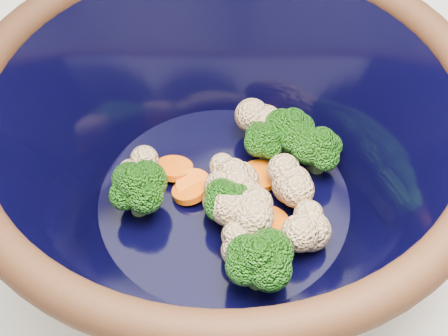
% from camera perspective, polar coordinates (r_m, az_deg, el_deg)
% --- Properties ---
extents(counter, '(1.20, 1.20, 0.90)m').
position_cam_1_polar(counter, '(0.99, -2.70, -14.55)').
color(counter, white).
rests_on(counter, ground).
extents(mixing_bowl, '(0.43, 0.43, 0.16)m').
position_cam_1_polar(mixing_bowl, '(0.47, -0.00, 1.23)').
color(mixing_bowl, black).
rests_on(mixing_bowl, counter).
extents(vegetable_pile, '(0.19, 0.17, 0.06)m').
position_cam_1_polar(vegetable_pile, '(0.50, 2.02, -1.41)').
color(vegetable_pile, '#608442').
rests_on(vegetable_pile, mixing_bowl).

